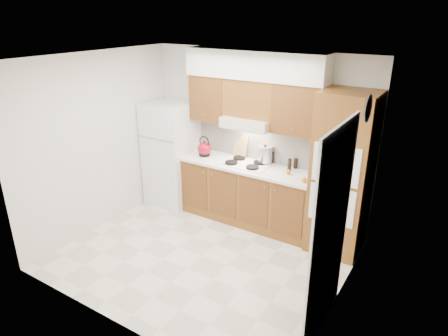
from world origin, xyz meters
name	(u,v)px	position (x,y,z in m)	size (l,w,h in m)	color
floor	(202,256)	(0.00, 0.00, 0.00)	(3.60, 3.60, 0.00)	silver
ceiling	(197,59)	(0.00, 0.00, 2.60)	(3.60, 3.60, 0.00)	white
wall_back	(257,137)	(0.00, 1.50, 1.30)	(3.60, 0.02, 2.60)	silver
wall_left	(100,143)	(-1.80, 0.00, 1.30)	(0.02, 3.00, 2.60)	silver
wall_right	(345,202)	(1.80, 0.00, 1.30)	(0.02, 3.00, 2.60)	silver
fridge	(172,154)	(-1.41, 1.14, 0.86)	(0.75, 0.72, 1.72)	white
base_cabinets	(247,194)	(0.02, 1.20, 0.45)	(2.11, 0.60, 0.90)	brown
countertop	(248,166)	(0.03, 1.19, 0.92)	(2.13, 0.62, 0.04)	white
backsplash	(258,142)	(0.02, 1.49, 1.22)	(2.11, 0.03, 0.56)	white
oven_cabinet	(342,175)	(1.44, 1.18, 1.10)	(0.70, 0.65, 2.20)	brown
upper_cab_left	(212,98)	(-0.71, 1.33, 1.85)	(0.63, 0.33, 0.70)	brown
upper_cab_right	(299,109)	(0.72, 1.33, 1.85)	(0.73, 0.33, 0.70)	brown
range_hood	(249,122)	(-0.02, 1.27, 1.57)	(0.75, 0.45, 0.15)	silver
upper_cab_over_hood	(251,98)	(-0.02, 1.33, 1.92)	(0.75, 0.33, 0.55)	brown
soffit	(255,65)	(0.03, 1.32, 2.40)	(2.13, 0.36, 0.40)	silver
cooktop	(246,164)	(-0.02, 1.21, 0.95)	(0.74, 0.50, 0.01)	white
doorway	(330,238)	(1.79, -0.35, 1.05)	(0.02, 0.90, 2.10)	black
wall_clock	(368,108)	(1.79, 0.55, 2.15)	(0.30, 0.30, 0.02)	#3F3833
kettle	(204,149)	(-0.76, 1.18, 1.06)	(0.22, 0.22, 0.22)	maroon
cutting_board	(240,145)	(-0.26, 1.45, 1.14)	(0.27, 0.02, 0.36)	tan
stock_pot	(265,154)	(0.20, 1.39, 1.09)	(0.23, 0.23, 0.24)	silver
condiment_a	(273,158)	(0.31, 1.45, 1.03)	(0.05, 0.05, 0.19)	black
condiment_b	(289,165)	(0.63, 1.33, 1.03)	(0.05, 0.05, 0.18)	black
condiment_c	(296,163)	(0.68, 1.45, 1.02)	(0.05, 0.05, 0.15)	black
orange_near	(304,180)	(0.98, 1.03, 0.98)	(0.07, 0.07, 0.07)	#DA620B
orange_far	(288,172)	(0.68, 1.18, 0.98)	(0.07, 0.07, 0.07)	orange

